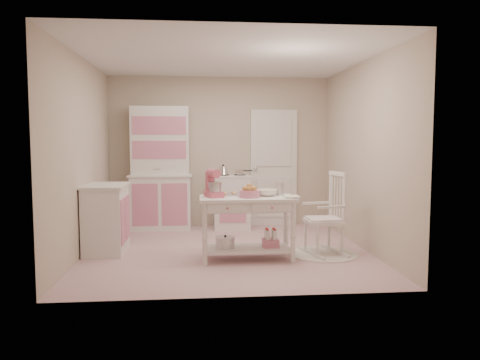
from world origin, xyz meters
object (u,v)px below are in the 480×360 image
(stove, at_px, (232,202))
(stand_mixer, at_px, (214,184))
(base_cabinet, at_px, (106,218))
(rocking_chair, at_px, (324,213))
(bread_basket, at_px, (249,194))
(hutch, at_px, (160,168))
(work_table, at_px, (247,228))

(stove, xyz_separation_m, stand_mixer, (-0.37, -2.07, 0.51))
(base_cabinet, relative_size, rocking_chair, 0.84)
(stand_mixer, xyz_separation_m, bread_basket, (0.44, -0.07, -0.12))
(rocking_chair, xyz_separation_m, stand_mixer, (-1.45, -0.15, 0.42))
(rocking_chair, bearing_deg, stand_mixer, 172.13)
(rocking_chair, distance_m, stand_mixer, 1.52)
(hutch, xyz_separation_m, work_table, (1.25, -2.14, -0.64))
(work_table, relative_size, stand_mixer, 3.53)
(hutch, xyz_separation_m, base_cabinet, (-0.61, -1.58, -0.58))
(hutch, height_order, base_cabinet, hutch)
(base_cabinet, bearing_deg, hutch, 68.82)
(work_table, bearing_deg, bread_basket, -68.20)
(bread_basket, bearing_deg, hutch, 120.01)
(stove, bearing_deg, bread_basket, -88.24)
(stand_mixer, bearing_deg, bread_basket, -31.61)
(rocking_chair, bearing_deg, hutch, 125.43)
(base_cabinet, xyz_separation_m, stand_mixer, (1.44, -0.54, 0.51))
(base_cabinet, bearing_deg, stove, 40.19)
(bread_basket, bearing_deg, base_cabinet, 162.01)
(base_cabinet, bearing_deg, work_table, -16.77)
(stove, distance_m, base_cabinet, 2.37)
(hutch, distance_m, stove, 1.33)
(base_cabinet, xyz_separation_m, work_table, (1.86, -0.56, -0.06))
(bread_basket, bearing_deg, rocking_chair, 12.13)
(hutch, height_order, stove, hutch)
(stand_mixer, bearing_deg, stove, 57.20)
(stove, distance_m, work_table, 2.09)
(hutch, distance_m, rocking_chair, 3.06)
(stove, xyz_separation_m, base_cabinet, (-1.81, -1.53, 0.00))
(work_table, height_order, bread_basket, bread_basket)
(hutch, relative_size, bread_basket, 8.32)
(stand_mixer, bearing_deg, hutch, 88.70)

